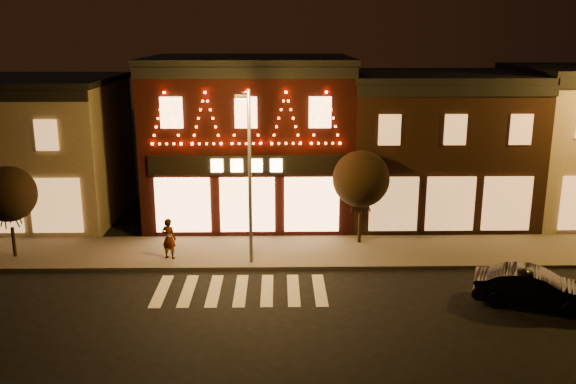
{
  "coord_description": "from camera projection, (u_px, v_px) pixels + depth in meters",
  "views": [
    {
      "loc": [
        1.44,
        -17.71,
        9.53
      ],
      "look_at": [
        1.79,
        4.0,
        3.86
      ],
      "focal_mm": 38.48,
      "sensor_mm": 36.0,
      "label": 1
    }
  ],
  "objects": [
    {
      "name": "building_left",
      "position": [
        0.0,
        148.0,
        31.92
      ],
      "size": [
        12.2,
        8.28,
        7.3
      ],
      "color": "#786B55",
      "rests_on": "ground"
    },
    {
      "name": "dark_sedan",
      "position": [
        534.0,
        288.0,
        21.91
      ],
      "size": [
        4.38,
        2.8,
        1.36
      ],
      "primitive_type": "imported",
      "rotation": [
        0.0,
        0.0,
        1.21
      ],
      "color": "black",
      "rests_on": "ground"
    },
    {
      "name": "ground",
      "position": [
        234.0,
        342.0,
        19.52
      ],
      "size": [
        120.0,
        120.0,
        0.0
      ],
      "primitive_type": "plane",
      "color": "black",
      "rests_on": "ground"
    },
    {
      "name": "streetlamp_mid",
      "position": [
        249.0,
        165.0,
        24.6
      ],
      "size": [
        0.54,
        1.65,
        7.2
      ],
      "rotation": [
        0.0,
        0.0,
        0.16
      ],
      "color": "#59595E",
      "rests_on": "sidewalk_far"
    },
    {
      "name": "building_right_a",
      "position": [
        432.0,
        145.0,
        32.25
      ],
      "size": [
        9.2,
        8.28,
        7.5
      ],
      "color": "black",
      "rests_on": "ground"
    },
    {
      "name": "pedestrian",
      "position": [
        169.0,
        238.0,
        26.08
      ],
      "size": [
        0.75,
        0.62,
        1.77
      ],
      "primitive_type": "imported",
      "rotation": [
        0.0,
        0.0,
        2.79
      ],
      "color": "gray",
      "rests_on": "sidewalk_far"
    },
    {
      "name": "tree_left",
      "position": [
        8.0,
        194.0,
        25.86
      ],
      "size": [
        2.36,
        2.36,
        3.94
      ],
      "rotation": [
        0.0,
        0.0,
        -0.17
      ],
      "color": "black",
      "rests_on": "sidewalk_far"
    },
    {
      "name": "sidewalk_far",
      "position": [
        291.0,
        252.0,
        27.27
      ],
      "size": [
        44.0,
        4.0,
        0.15
      ],
      "primitive_type": "cube",
      "color": "#47423D",
      "rests_on": "ground"
    },
    {
      "name": "building_pulp",
      "position": [
        250.0,
        138.0,
        31.98
      ],
      "size": [
        10.2,
        8.34,
        8.3
      ],
      "color": "black",
      "rests_on": "ground"
    },
    {
      "name": "tree_right",
      "position": [
        361.0,
        179.0,
        27.54
      ],
      "size": [
        2.55,
        2.55,
        4.27
      ],
      "rotation": [
        0.0,
        0.0,
        -0.02
      ],
      "color": "black",
      "rests_on": "sidewalk_far"
    }
  ]
}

